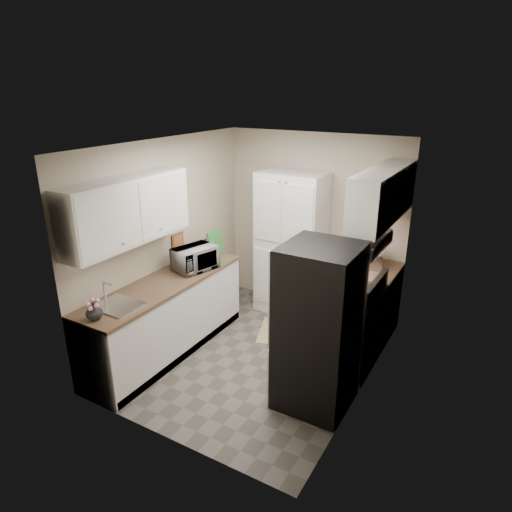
{
  "coord_description": "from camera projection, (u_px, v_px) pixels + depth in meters",
  "views": [
    {
      "loc": [
        2.38,
        -4.1,
        3.07
      ],
      "look_at": [
        -0.09,
        0.15,
        1.22
      ],
      "focal_mm": 32.0,
      "sensor_mm": 36.0,
      "label": 1
    }
  ],
  "objects": [
    {
      "name": "ground",
      "position": [
        256.0,
        355.0,
        5.52
      ],
      "size": [
        3.2,
        3.2,
        0.0
      ],
      "primitive_type": "plane",
      "color": "#56514C",
      "rests_on": "ground"
    },
    {
      "name": "room_shell",
      "position": [
        254.0,
        227.0,
        4.95
      ],
      "size": [
        2.64,
        3.24,
        2.52
      ],
      "color": "#BAAB96",
      "rests_on": "ground"
    },
    {
      "name": "pantry_cabinet",
      "position": [
        291.0,
        244.0,
        6.33
      ],
      "size": [
        0.9,
        0.55,
        2.0
      ],
      "primitive_type": "cube",
      "color": "silver",
      "rests_on": "ground"
    },
    {
      "name": "base_cabinet_left",
      "position": [
        167.0,
        318.0,
        5.48
      ],
      "size": [
        0.6,
        2.3,
        0.88
      ],
      "primitive_type": "cube",
      "color": "silver",
      "rests_on": "ground"
    },
    {
      "name": "countertop_left",
      "position": [
        164.0,
        283.0,
        5.32
      ],
      "size": [
        0.63,
        2.33,
        0.04
      ],
      "primitive_type": "cube",
      "color": "brown",
      "rests_on": "base_cabinet_left"
    },
    {
      "name": "base_cabinet_right",
      "position": [
        369.0,
        303.0,
        5.86
      ],
      "size": [
        0.6,
        0.8,
        0.88
      ],
      "primitive_type": "cube",
      "color": "silver",
      "rests_on": "ground"
    },
    {
      "name": "countertop_right",
      "position": [
        372.0,
        270.0,
        5.7
      ],
      "size": [
        0.63,
        0.83,
        0.04
      ],
      "primitive_type": "cube",
      "color": "brown",
      "rests_on": "base_cabinet_right"
    },
    {
      "name": "electric_range",
      "position": [
        347.0,
        327.0,
        5.21
      ],
      "size": [
        0.71,
        0.78,
        1.13
      ],
      "color": "#B7B7BC",
      "rests_on": "ground"
    },
    {
      "name": "refrigerator",
      "position": [
        318.0,
        328.0,
        4.45
      ],
      "size": [
        0.7,
        0.72,
        1.7
      ],
      "primitive_type": "cube",
      "color": "#B7B7BC",
      "rests_on": "ground"
    },
    {
      "name": "microwave",
      "position": [
        195.0,
        258.0,
        5.63
      ],
      "size": [
        0.48,
        0.59,
        0.29
      ],
      "primitive_type": "imported",
      "rotation": [
        0.0,
        0.0,
        1.31
      ],
      "color": "silver",
      "rests_on": "countertop_left"
    },
    {
      "name": "wine_bottle",
      "position": [
        206.0,
        251.0,
        5.88
      ],
      "size": [
        0.07,
        0.07,
        0.28
      ],
      "primitive_type": "cylinder",
      "color": "black",
      "rests_on": "countertop_left"
    },
    {
      "name": "flower_vase",
      "position": [
        94.0,
        311.0,
        4.44
      ],
      "size": [
        0.19,
        0.19,
        0.17
      ],
      "primitive_type": "imported",
      "rotation": [
        0.0,
        0.0,
        0.17
      ],
      "color": "white",
      "rests_on": "countertop_left"
    },
    {
      "name": "cutting_board",
      "position": [
        215.0,
        243.0,
        6.09
      ],
      "size": [
        0.03,
        0.28,
        0.34
      ],
      "primitive_type": "cube",
      "rotation": [
        0.0,
        0.0,
        -0.03
      ],
      "color": "#2E7D33",
      "rests_on": "countertop_left"
    },
    {
      "name": "toaster_oven",
      "position": [
        372.0,
        258.0,
        5.75
      ],
      "size": [
        0.33,
        0.39,
        0.2
      ],
      "primitive_type": "cube",
      "rotation": [
        0.0,
        0.0,
        0.16
      ],
      "color": "#AAAAAE",
      "rests_on": "countertop_right"
    },
    {
      "name": "fruit_basket",
      "position": [
        373.0,
        247.0,
        5.7
      ],
      "size": [
        0.32,
        0.32,
        0.1
      ],
      "primitive_type": null,
      "rotation": [
        0.0,
        0.0,
        -0.35
      ],
      "color": "orange",
      "rests_on": "toaster_oven"
    },
    {
      "name": "kitchen_mat",
      "position": [
        277.0,
        331.0,
        6.06
      ],
      "size": [
        0.64,
        0.81,
        0.01
      ],
      "primitive_type": "cube",
      "rotation": [
        0.0,
        0.0,
        0.34
      ],
      "color": "tan",
      "rests_on": "ground"
    }
  ]
}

